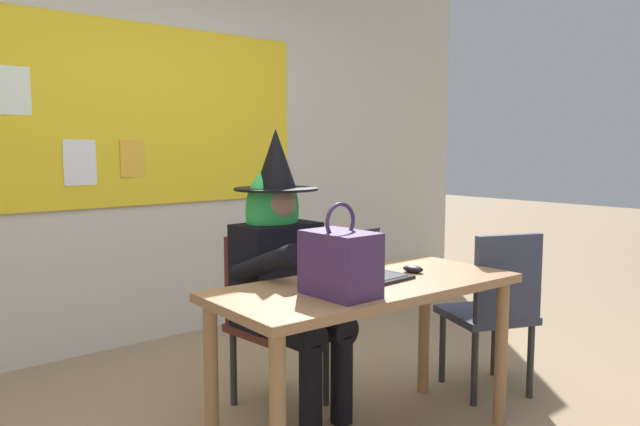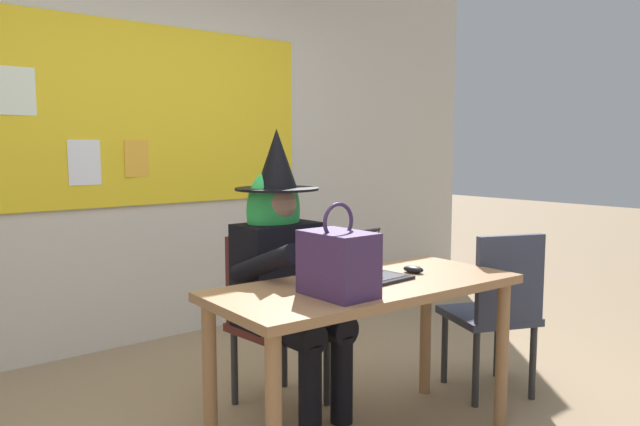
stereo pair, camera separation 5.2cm
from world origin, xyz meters
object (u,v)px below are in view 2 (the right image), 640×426
chair_extra_corner (497,306)px  handbag (338,263)px  chair_at_desk (270,310)px  computer_mouse (413,269)px  desk_main (366,306)px  person_costumed (285,259)px  laptop (365,268)px

chair_extra_corner → handbag: bearing=115.1°
chair_at_desk → chair_extra_corner: chair_extra_corner is taller
computer_mouse → desk_main: bearing=170.5°
person_costumed → computer_mouse: person_costumed is taller
chair_at_desk → person_costumed: person_costumed is taller
person_costumed → chair_extra_corner: (0.95, -0.61, -0.28)m
desk_main → chair_extra_corner: 0.92m
laptop → chair_extra_corner: (0.85, -0.13, -0.29)m
chair_at_desk → chair_extra_corner: bearing=48.5°
person_costumed → laptop: (0.10, -0.48, 0.01)m
handbag → computer_mouse: bearing=10.5°
chair_at_desk → computer_mouse: bearing=25.0°
desk_main → chair_at_desk: bearing=94.4°
desk_main → person_costumed: (-0.04, 0.55, 0.14)m
person_costumed → handbag: size_ratio=3.78×
laptop → computer_mouse: laptop is taller
person_costumed → laptop: 0.49m
desk_main → computer_mouse: size_ratio=13.83×
computer_mouse → handbag: bearing=179.4°
chair_extra_corner → desk_main: bearing=109.5°
desk_main → chair_extra_corner: bearing=-3.8°
laptop → computer_mouse: size_ratio=3.17×
chair_at_desk → laptop: size_ratio=2.68×
computer_mouse → laptop: bearing=155.9°
chair_at_desk → handbag: 0.88m
chair_at_desk → laptop: bearing=6.2°
person_costumed → chair_extra_corner: bearing=56.1°
desk_main → computer_mouse: (0.32, 0.01, 0.12)m
chair_extra_corner → laptop: bearing=104.7°
person_costumed → computer_mouse: 0.65m
person_costumed → handbag: (-0.21, -0.65, 0.10)m
computer_mouse → handbag: 0.59m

